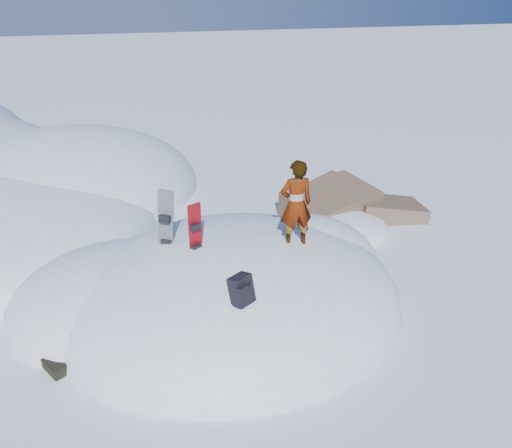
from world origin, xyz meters
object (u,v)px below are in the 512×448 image
object	(u,v)px
snowboard_dark	(166,233)
person	(296,204)
backpack	(242,290)
snowboard_red	(196,239)

from	to	relation	value
snowboard_dark	person	size ratio (longest dim) A/B	0.98
snowboard_dark	backpack	bearing A→B (deg)	-31.16
snowboard_red	backpack	distance (m)	1.70
snowboard_red	person	distance (m)	1.97
snowboard_dark	person	bearing A→B (deg)	18.17
snowboard_red	backpack	bearing A→B (deg)	-97.92
snowboard_dark	person	xyz separation A→B (m)	(2.38, -0.68, 0.60)
snowboard_red	snowboard_dark	distance (m)	0.70
backpack	snowboard_dark	bearing A→B (deg)	82.98
snowboard_red	snowboard_dark	world-z (taller)	snowboard_dark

